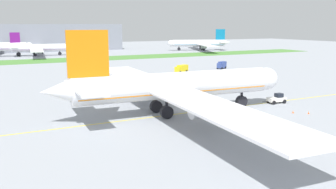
{
  "coord_description": "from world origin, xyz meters",
  "views": [
    {
      "loc": [
        -36.82,
        -65.95,
        17.79
      ],
      "look_at": [
        -3.01,
        0.1,
        3.66
      ],
      "focal_mm": 39.42,
      "sensor_mm": 36.0,
      "label": 1
    }
  ],
  "objects": [
    {
      "name": "service_truck_baggage_loader",
      "position": [
        30.25,
        53.98,
        1.55
      ],
      "size": [
        6.37,
        4.48,
        2.83
      ],
      "color": "yellow",
      "rests_on": "ground"
    },
    {
      "name": "parked_airliner_far_outer",
      "position": [
        100.2,
        153.45,
        4.94
      ],
      "size": [
        42.33,
        68.42,
        14.55
      ],
      "color": "white",
      "rests_on": "ground"
    },
    {
      "name": "grass_median_strip",
      "position": [
        0.0,
        124.44,
        0.05
      ],
      "size": [
        320.0,
        24.0,
        0.1
      ],
      "primitive_type": "cube",
      "color": "#4C8438",
      "rests_on": "ground"
    },
    {
      "name": "traffic_cone_near_nose",
      "position": [
        21.53,
        -14.41,
        0.28
      ],
      "size": [
        0.36,
        0.36,
        0.58
      ],
      "color": "#F2590C",
      "rests_on": "ground"
    },
    {
      "name": "ground_plane",
      "position": [
        0.0,
        0.0,
        0.0
      ],
      "size": [
        600.0,
        600.0,
        0.0
      ],
      "primitive_type": "plane",
      "color": "#9399A0",
      "rests_on": "ground"
    },
    {
      "name": "pushback_tug",
      "position": [
        23.16,
        -3.63,
        1.02
      ],
      "size": [
        6.17,
        2.51,
        2.25
      ],
      "color": "white",
      "rests_on": "ground"
    },
    {
      "name": "service_truck_fuel_bowser",
      "position": [
        50.76,
        57.16,
        1.58
      ],
      "size": [
        5.06,
        3.97,
        2.93
      ],
      "color": "#33478C",
      "rests_on": "ground"
    },
    {
      "name": "parked_airliner_far_right",
      "position": [
        -6.47,
        156.5,
        4.55
      ],
      "size": [
        36.86,
        57.85,
        13.42
      ],
      "color": "white",
      "rests_on": "ground"
    },
    {
      "name": "terminal_building",
      "position": [
        -0.88,
        195.43,
        9.0
      ],
      "size": [
        112.14,
        20.0,
        18.0
      ],
      "primitive_type": "cube",
      "color": "gray",
      "rests_on": "ground"
    },
    {
      "name": "ground_crew_wingwalker_port",
      "position": [
        7.67,
        -1.56,
        1.03
      ],
      "size": [
        0.54,
        0.43,
        1.7
      ],
      "color": "black",
      "rests_on": "ground"
    },
    {
      "name": "airliner_foreground",
      "position": [
        -2.97,
        -2.05,
        5.72
      ],
      "size": [
        50.6,
        80.16,
        16.85
      ],
      "color": "white",
      "rests_on": "ground"
    },
    {
      "name": "apron_taxi_line",
      "position": [
        0.0,
        -2.42,
        0.0
      ],
      "size": [
        280.0,
        0.36,
        0.01
      ],
      "primitive_type": "cube",
      "color": "yellow",
      "rests_on": "ground"
    },
    {
      "name": "traffic_cone_port_wing",
      "position": [
        19.24,
        -12.48,
        0.28
      ],
      "size": [
        0.36,
        0.36,
        0.58
      ],
      "color": "#F2590C",
      "rests_on": "ground"
    }
  ]
}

